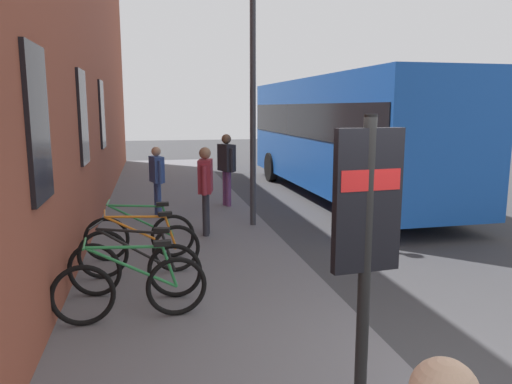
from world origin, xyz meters
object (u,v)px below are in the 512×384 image
(bicycle_beside_lamp, at_px, (132,288))
(bicycle_nearest_sign, at_px, (141,249))
(pedestrian_near_bus, at_px, (157,174))
(pedestrian_by_facade, at_px, (227,162))
(bicycle_far_end, at_px, (141,236))
(street_lamp, at_px, (253,85))
(bicycle_by_door, at_px, (135,268))
(city_bus, at_px, (342,130))
(pedestrian_crossing_street, at_px, (205,182))
(transit_info_sign, at_px, (367,221))

(bicycle_beside_lamp, height_order, bicycle_nearest_sign, same)
(bicycle_nearest_sign, bearing_deg, pedestrian_near_bus, -4.25)
(bicycle_nearest_sign, distance_m, pedestrian_by_facade, 5.35)
(bicycle_beside_lamp, height_order, bicycle_far_end, same)
(street_lamp, bearing_deg, pedestrian_near_bus, 55.37)
(bicycle_far_end, bearing_deg, bicycle_by_door, 178.54)
(bicycle_beside_lamp, height_order, street_lamp, street_lamp)
(city_bus, bearing_deg, pedestrian_crossing_street, 132.76)
(pedestrian_crossing_street, distance_m, street_lamp, 2.23)
(bicycle_far_end, distance_m, transit_info_sign, 5.07)
(pedestrian_by_facade, bearing_deg, bicycle_far_end, 153.47)
(bicycle_beside_lamp, distance_m, transit_info_sign, 3.12)
(city_bus, height_order, pedestrian_near_bus, city_bus)
(city_bus, relative_size, pedestrian_near_bus, 6.70)
(bicycle_far_end, height_order, pedestrian_near_bus, pedestrian_near_bus)
(street_lamp, bearing_deg, pedestrian_crossing_street, 120.76)
(city_bus, distance_m, pedestrian_by_facade, 3.81)
(bicycle_beside_lamp, relative_size, transit_info_sign, 0.74)
(bicycle_beside_lamp, relative_size, city_bus, 0.17)
(pedestrian_crossing_street, bearing_deg, city_bus, -47.24)
(pedestrian_by_facade, bearing_deg, pedestrian_crossing_street, 163.29)
(bicycle_nearest_sign, xyz_separation_m, pedestrian_by_facade, (4.90, -2.02, 0.71))
(bicycle_by_door, bearing_deg, city_bus, -38.66)
(bicycle_by_door, bearing_deg, bicycle_far_end, -1.46)
(bicycle_beside_lamp, bearing_deg, bicycle_by_door, -1.47)
(bicycle_beside_lamp, bearing_deg, bicycle_nearest_sign, -2.89)
(pedestrian_crossing_street, xyz_separation_m, street_lamp, (0.63, -1.06, 1.86))
(bicycle_far_end, height_order, transit_info_sign, transit_info_sign)
(bicycle_nearest_sign, distance_m, pedestrian_crossing_street, 2.53)
(bicycle_beside_lamp, xyz_separation_m, street_lamp, (4.35, -2.33, 2.51))
(street_lamp, bearing_deg, city_bus, -44.14)
(bicycle_far_end, height_order, city_bus, city_bus)
(bicycle_far_end, bearing_deg, street_lamp, -49.26)
(bicycle_far_end, xyz_separation_m, pedestrian_by_facade, (4.10, -2.04, 0.71))
(transit_info_sign, bearing_deg, pedestrian_by_facade, -1.59)
(transit_info_sign, xyz_separation_m, pedestrian_crossing_street, (5.91, 0.59, -0.56))
(bicycle_far_end, bearing_deg, city_bus, -46.12)
(bicycle_nearest_sign, bearing_deg, pedestrian_crossing_street, -29.28)
(bicycle_nearest_sign, xyz_separation_m, bicycle_far_end, (0.80, 0.02, -0.00))
(bicycle_beside_lamp, xyz_separation_m, bicycle_by_door, (0.73, -0.02, 0.00))
(city_bus, bearing_deg, pedestrian_by_facade, 109.69)
(bicycle_beside_lamp, distance_m, pedestrian_by_facade, 6.86)
(city_bus, height_order, street_lamp, street_lamp)
(pedestrian_near_bus, bearing_deg, bicycle_far_end, 174.39)
(bicycle_by_door, relative_size, street_lamp, 0.36)
(bicycle_by_door, distance_m, street_lamp, 4.98)
(transit_info_sign, xyz_separation_m, city_bus, (9.94, -3.77, 0.20))
(pedestrian_crossing_street, bearing_deg, bicycle_far_end, 137.57)
(bicycle_nearest_sign, height_order, pedestrian_near_bus, pedestrian_near_bus)
(bicycle_nearest_sign, height_order, street_lamp, street_lamp)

